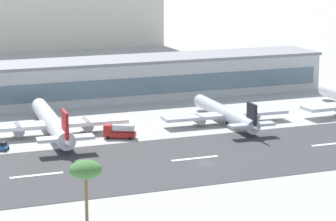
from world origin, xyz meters
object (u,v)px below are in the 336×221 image
at_px(distant_hotel_block, 38,16).
at_px(airliner_red_tail_gate_1, 53,124).
at_px(airliner_black_tail_gate_2, 227,114).
at_px(service_baggage_tug_1, 4,146).
at_px(palm_tree_0, 86,171).
at_px(terminal_building, 92,81).
at_px(service_fuel_truck_0, 120,131).

relative_size(distant_hotel_block, airliner_red_tail_gate_1, 2.48).
distance_m(distant_hotel_block, airliner_black_tail_gate_2, 193.49).
bearing_deg(airliner_red_tail_gate_1, distant_hotel_block, -7.16).
bearing_deg(distant_hotel_block, service_baggage_tug_1, -103.76).
bearing_deg(distant_hotel_block, airliner_red_tail_gate_1, -100.17).
bearing_deg(distant_hotel_block, palm_tree_0, -99.47).
bearing_deg(distant_hotel_block, airliner_black_tail_gate_2, -85.14).
xyz_separation_m(airliner_black_tail_gate_2, service_baggage_tug_1, (-64.92, -5.95, -1.92)).
bearing_deg(palm_tree_0, terminal_building, 74.22).
bearing_deg(palm_tree_0, service_baggage_tug_1, 94.82).
relative_size(service_baggage_tug_1, palm_tree_0, 0.27).
height_order(airliner_black_tail_gate_2, service_fuel_truck_0, airliner_black_tail_gate_2).
distance_m(terminal_building, airliner_red_tail_gate_1, 49.77).
bearing_deg(airliner_red_tail_gate_1, airliner_black_tail_gate_2, -91.50).
height_order(airliner_red_tail_gate_1, palm_tree_0, palm_tree_0).
distance_m(terminal_building, service_baggage_tug_1, 66.10).
bearing_deg(distant_hotel_block, service_fuel_truck_0, -95.12).
relative_size(airliner_red_tail_gate_1, airliner_black_tail_gate_2, 1.17).
relative_size(airliner_black_tail_gate_2, service_baggage_tug_1, 12.48).
xyz_separation_m(terminal_building, service_baggage_tug_1, (-37.86, -53.87, -5.82)).
relative_size(terminal_building, service_baggage_tug_1, 46.13).
bearing_deg(service_baggage_tug_1, airliner_black_tail_gate_2, -55.56).
relative_size(airliner_red_tail_gate_1, palm_tree_0, 3.97).
xyz_separation_m(distant_hotel_block, palm_tree_0, (-43.36, -259.92, -5.41)).
bearing_deg(palm_tree_0, distant_hotel_block, 80.53).
xyz_separation_m(airliner_red_tail_gate_1, airliner_black_tail_gate_2, (50.15, -3.96, -0.51)).
bearing_deg(service_fuel_truck_0, airliner_black_tail_gate_2, -143.77).
bearing_deg(airliner_black_tail_gate_2, service_baggage_tug_1, 96.98).
xyz_separation_m(distant_hotel_block, airliner_black_tail_gate_2, (16.36, -192.31, -13.81)).
xyz_separation_m(airliner_red_tail_gate_1, service_baggage_tug_1, (-14.77, -9.91, -2.43)).
bearing_deg(airliner_black_tail_gate_2, palm_tree_0, 140.29).
height_order(terminal_building, palm_tree_0, terminal_building).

